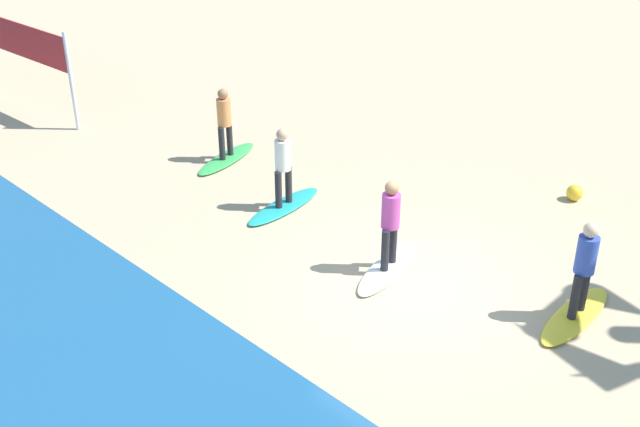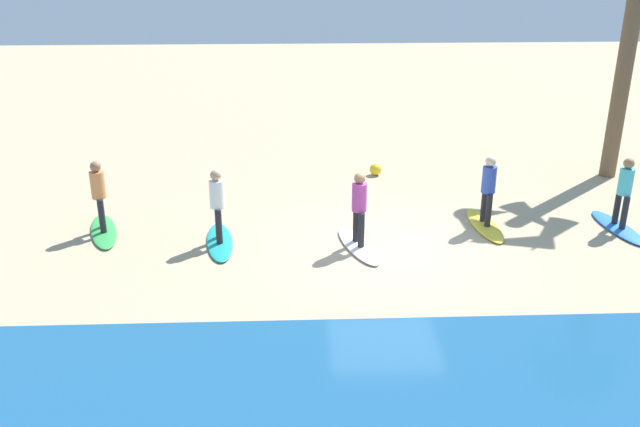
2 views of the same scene
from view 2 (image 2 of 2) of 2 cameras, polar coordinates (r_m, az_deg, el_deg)
ground_plane at (r=15.23m, az=5.52°, el=-2.94°), size 60.00×60.00×0.00m
surfboard_blue at (r=17.57m, az=23.26°, el=-1.05°), size 0.80×2.15×0.09m
surfer_blue at (r=17.23m, az=23.76°, el=1.98°), size 0.32×0.46×1.64m
surfboard_yellow at (r=16.72m, az=13.37°, el=-0.93°), size 0.71×2.13×0.09m
surfer_yellow at (r=16.37m, az=13.67°, el=2.26°), size 0.32×0.46×1.64m
surfboard_white at (r=15.25m, az=3.16°, el=-2.64°), size 1.09×2.17×0.09m
surfer_white at (r=14.86m, az=3.24°, el=0.84°), size 0.32×0.45×1.64m
surfboard_teal at (r=15.56m, az=-8.25°, el=-2.32°), size 0.84×2.16×0.09m
surfer_teal at (r=15.18m, az=-8.45°, el=1.09°), size 0.32×0.46×1.64m
surfboard_green at (r=16.69m, az=-17.35°, el=-1.40°), size 1.16×2.17×0.09m
surfer_green at (r=16.34m, az=-17.74°, el=1.79°), size 0.32×0.45×1.64m
beach_ball at (r=19.78m, az=4.59°, el=3.63°), size 0.34×0.34×0.34m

